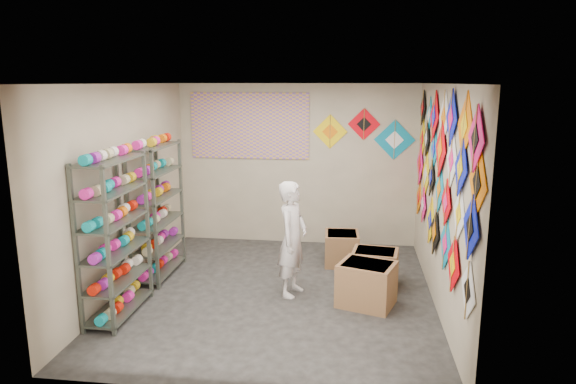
# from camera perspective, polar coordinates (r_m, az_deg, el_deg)

# --- Properties ---
(ground) EXTENTS (4.50, 4.50, 0.00)m
(ground) POSITION_cam_1_polar(r_m,az_deg,el_deg) (6.88, -1.17, -11.15)
(ground) COLOR black
(room_walls) EXTENTS (4.50, 4.50, 4.50)m
(room_walls) POSITION_cam_1_polar(r_m,az_deg,el_deg) (6.41, -1.23, 2.48)
(room_walls) COLOR tan
(room_walls) RESTS_ON ground
(shelf_rack_front) EXTENTS (0.40, 1.10, 1.90)m
(shelf_rack_front) POSITION_cam_1_polar(r_m,az_deg,el_deg) (6.30, -18.67, -4.83)
(shelf_rack_front) COLOR #4C5147
(shelf_rack_front) RESTS_ON ground
(shelf_rack_back) EXTENTS (0.40, 1.10, 1.90)m
(shelf_rack_back) POSITION_cam_1_polar(r_m,az_deg,el_deg) (7.45, -14.35, -2.00)
(shelf_rack_back) COLOR #4C5147
(shelf_rack_back) RESTS_ON ground
(string_spools) EXTENTS (0.12, 2.36, 0.12)m
(string_spools) POSITION_cam_1_polar(r_m,az_deg,el_deg) (6.85, -16.38, -2.54)
(string_spools) COLOR #FF21A8
(string_spools) RESTS_ON ground
(kite_wall_display) EXTENTS (0.05, 4.32, 2.07)m
(kite_wall_display) POSITION_cam_1_polar(r_m,az_deg,el_deg) (6.41, 16.54, 2.14)
(kite_wall_display) COLOR silver
(kite_wall_display) RESTS_ON room_walls
(back_wall_kites) EXTENTS (1.67, 0.02, 0.85)m
(back_wall_kites) POSITION_cam_1_polar(r_m,az_deg,el_deg) (8.53, 8.67, 6.49)
(back_wall_kites) COLOR yellow
(back_wall_kites) RESTS_ON room_walls
(poster) EXTENTS (2.00, 0.01, 1.10)m
(poster) POSITION_cam_1_polar(r_m,az_deg,el_deg) (8.69, -4.30, 7.34)
(poster) COLOR #754CA6
(poster) RESTS_ON room_walls
(shopkeeper) EXTENTS (0.73, 0.64, 1.50)m
(shopkeeper) POSITION_cam_1_polar(r_m,az_deg,el_deg) (6.61, 0.50, -5.22)
(shopkeeper) COLOR beige
(shopkeeper) RESTS_ON ground
(carton_a) EXTENTS (0.79, 0.72, 0.54)m
(carton_a) POSITION_cam_1_polar(r_m,az_deg,el_deg) (6.52, 8.72, -10.09)
(carton_a) COLOR brown
(carton_a) RESTS_ON ground
(carton_b) EXTENTS (0.66, 0.57, 0.49)m
(carton_b) POSITION_cam_1_polar(r_m,az_deg,el_deg) (7.15, 9.61, -8.30)
(carton_b) COLOR brown
(carton_b) RESTS_ON ground
(carton_c) EXTENTS (0.53, 0.58, 0.49)m
(carton_c) POSITION_cam_1_polar(r_m,az_deg,el_deg) (7.89, 5.98, -6.25)
(carton_c) COLOR brown
(carton_c) RESTS_ON ground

